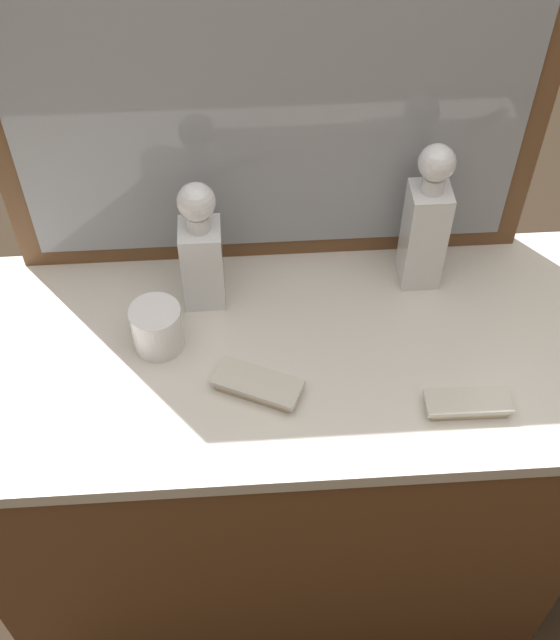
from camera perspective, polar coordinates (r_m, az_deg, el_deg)
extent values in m
plane|color=#2D2319|center=(2.16, 0.00, -15.93)|extent=(6.00, 6.00, 0.00)
cube|color=brown|center=(1.80, 0.00, -10.62)|extent=(1.14, 0.51, 0.80)
cube|color=silver|center=(1.46, 0.00, -2.42)|extent=(1.18, 0.53, 0.03)
cube|color=brown|center=(1.40, -0.68, 14.66)|extent=(0.95, 0.03, 0.67)
cube|color=gray|center=(1.38, -0.65, 14.31)|extent=(0.87, 0.01, 0.59)
cube|color=white|center=(1.47, -5.37, 3.89)|extent=(0.07, 0.07, 0.17)
cube|color=brown|center=(1.50, -5.28, 2.93)|extent=(0.06, 0.06, 0.10)
cylinder|color=white|center=(1.40, -5.67, 6.77)|extent=(0.04, 0.04, 0.03)
sphere|color=white|center=(1.37, -5.81, 8.13)|extent=(0.07, 0.07, 0.07)
cube|color=white|center=(1.51, 9.90, 5.76)|extent=(0.07, 0.07, 0.21)
cube|color=brown|center=(1.54, 9.68, 4.54)|extent=(0.06, 0.06, 0.12)
cylinder|color=white|center=(1.43, 10.54, 9.27)|extent=(0.04, 0.04, 0.03)
sphere|color=white|center=(1.40, 10.80, 10.63)|extent=(0.06, 0.06, 0.06)
cylinder|color=white|center=(1.44, -8.50, -0.53)|extent=(0.09, 0.09, 0.09)
cylinder|color=silver|center=(1.46, -8.33, -1.49)|extent=(0.08, 0.08, 0.01)
cube|color=#B7A88C|center=(1.39, -1.55, -4.64)|extent=(0.14, 0.11, 0.01)
cube|color=beige|center=(1.38, -1.56, -4.35)|extent=(0.16, 0.12, 0.01)
cube|color=#B7A88C|center=(1.40, 12.78, -5.79)|extent=(0.13, 0.05, 0.01)
cube|color=beige|center=(1.39, 12.86, -5.51)|extent=(0.14, 0.05, 0.01)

